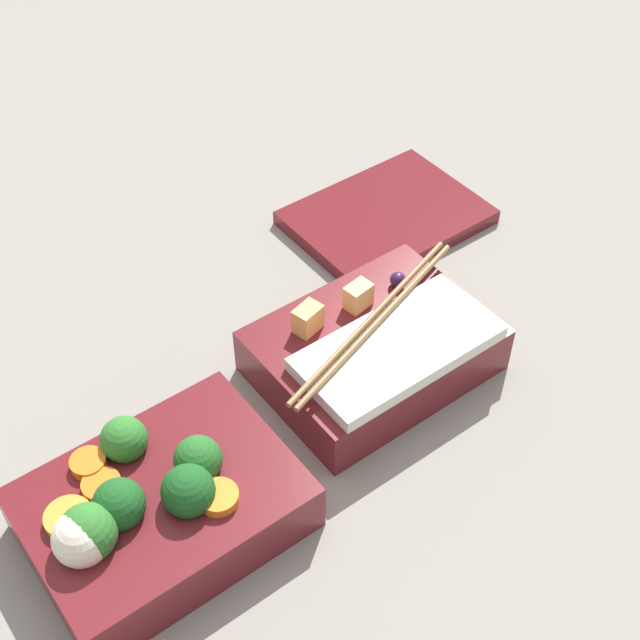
# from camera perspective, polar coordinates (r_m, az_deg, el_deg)

# --- Properties ---
(ground_plane) EXTENTS (3.00, 3.00, 0.00)m
(ground_plane) POSITION_cam_1_polar(r_m,az_deg,el_deg) (0.71, -1.70, -8.29)
(ground_plane) COLOR gray
(bento_tray_vegetable) EXTENTS (0.19, 0.14, 0.08)m
(bento_tray_vegetable) POSITION_cam_1_polar(r_m,az_deg,el_deg) (0.66, -10.41, -11.74)
(bento_tray_vegetable) COLOR maroon
(bento_tray_vegetable) RESTS_ON ground_plane
(bento_tray_rice) EXTENTS (0.22, 0.14, 0.07)m
(bento_tray_rice) POSITION_cam_1_polar(r_m,az_deg,el_deg) (0.75, 3.56, -1.88)
(bento_tray_rice) COLOR maroon
(bento_tray_rice) RESTS_ON ground_plane
(bento_lid) EXTENTS (0.18, 0.14, 0.01)m
(bento_lid) POSITION_cam_1_polar(r_m,az_deg,el_deg) (0.91, 4.27, 6.58)
(bento_lid) COLOR maroon
(bento_lid) RESTS_ON ground_plane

